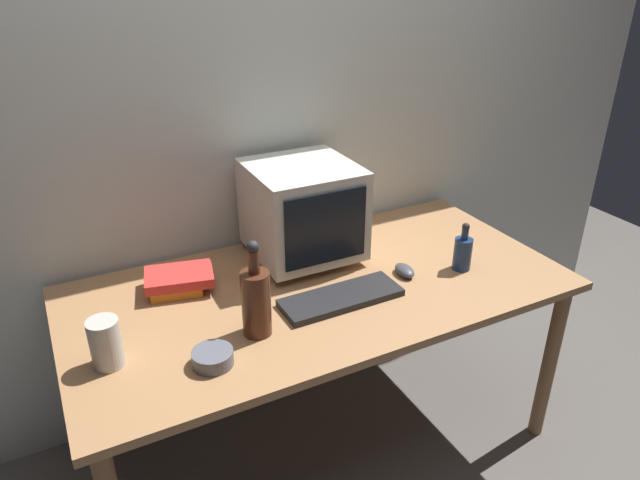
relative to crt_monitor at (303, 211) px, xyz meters
The scene contains 11 objects.
ground_plane 0.96m from the crt_monitor, 100.79° to the right, with size 6.00×6.00×0.00m, color #56514C.
back_wall 0.42m from the crt_monitor, 98.92° to the left, with size 4.00×0.08×2.50m, color beige.
desk 0.35m from the crt_monitor, 100.79° to the right, with size 1.76×0.87×0.74m.
crt_monitor is the anchor object (origin of this frame).
keyboard 0.39m from the crt_monitor, 94.20° to the right, with size 0.42×0.15×0.02m, color black.
computer_mouse 0.44m from the crt_monitor, 48.49° to the right, with size 0.06×0.10×0.04m, color #3F3F47.
bottle_tall 0.52m from the crt_monitor, 131.79° to the right, with size 0.09×0.09×0.32m.
bottle_short 0.61m from the crt_monitor, 36.68° to the right, with size 0.07×0.07×0.19m.
book_stack 0.52m from the crt_monitor, behind, with size 0.26×0.20×0.07m.
cd_spindle 0.72m from the crt_monitor, 137.67° to the right, with size 0.12×0.12×0.04m, color #595B66.
metal_canister 0.86m from the crt_monitor, 156.77° to the right, with size 0.09×0.09×0.15m, color #B7B2A8.
Camera 1 is at (-0.81, -1.57, 1.81)m, focal length 32.54 mm.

